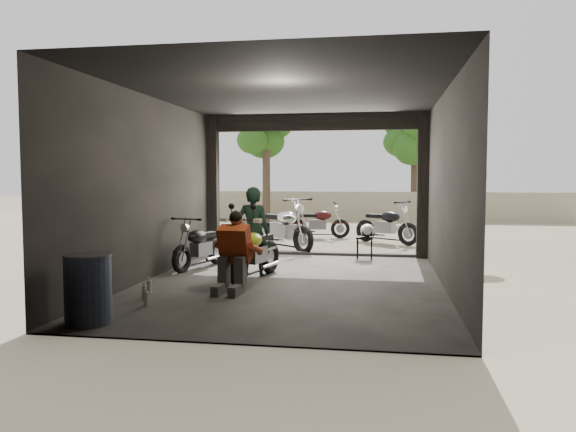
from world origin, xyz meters
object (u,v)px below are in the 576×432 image
(stool, at_px, (365,240))
(sign_post, at_px, (469,193))
(rider, at_px, (253,232))
(left_bike, at_px, (200,243))
(mechanic, at_px, (232,254))
(oil_drum, at_px, (88,290))
(outside_bike_a, at_px, (283,224))
(outside_bike_b, at_px, (319,220))
(outside_bike_c, at_px, (386,222))
(main_bike, at_px, (255,248))
(helmet, at_px, (367,230))

(stool, distance_m, sign_post, 2.40)
(rider, bearing_deg, left_bike, -24.82)
(mechanic, bearing_deg, oil_drum, -116.22)
(left_bike, relative_size, rider, 0.94)
(left_bike, bearing_deg, oil_drum, -74.50)
(rider, bearing_deg, outside_bike_a, -85.51)
(outside_bike_b, bearing_deg, outside_bike_c, -126.42)
(main_bike, distance_m, outside_bike_b, 6.79)
(left_bike, height_order, rider, rider)
(main_bike, height_order, stool, main_bike)
(main_bike, distance_m, left_bike, 1.62)
(left_bike, relative_size, outside_bike_b, 0.97)
(outside_bike_a, height_order, helmet, outside_bike_a)
(rider, xyz_separation_m, helmet, (1.98, 2.41, -0.17))
(main_bike, distance_m, outside_bike_a, 3.83)
(main_bike, bearing_deg, stool, 69.38)
(oil_drum, bearing_deg, outside_bike_c, 68.18)
(outside_bike_a, xyz_separation_m, outside_bike_b, (0.55, 2.95, -0.12))
(outside_bike_c, height_order, rider, rider)
(outside_bike_c, height_order, oil_drum, outside_bike_c)
(left_bike, relative_size, helmet, 4.92)
(rider, relative_size, mechanic, 1.32)
(left_bike, height_order, oil_drum, left_bike)
(stool, bearing_deg, main_bike, -124.06)
(rider, relative_size, stool, 3.23)
(mechanic, distance_m, stool, 4.36)
(outside_bike_c, bearing_deg, sign_post, -116.65)
(helmet, bearing_deg, outside_bike_b, 88.02)
(left_bike, height_order, helmet, left_bike)
(left_bike, height_order, outside_bike_a, outside_bike_a)
(outside_bike_a, bearing_deg, rider, -136.26)
(outside_bike_b, distance_m, helmet, 4.35)
(main_bike, xyz_separation_m, stool, (1.83, 2.70, -0.13))
(stool, bearing_deg, outside_bike_b, 109.54)
(rider, relative_size, oil_drum, 1.89)
(outside_bike_b, relative_size, mechanic, 1.28)
(left_bike, relative_size, outside_bike_a, 0.80)
(outside_bike_a, bearing_deg, outside_bike_c, -9.61)
(mechanic, height_order, oil_drum, mechanic)
(rider, xyz_separation_m, stool, (1.92, 2.41, -0.38))
(mechanic, bearing_deg, helmet, 67.74)
(main_bike, height_order, left_bike, main_bike)
(outside_bike_a, distance_m, mechanic, 5.04)
(outside_bike_b, distance_m, stool, 4.33)
(outside_bike_a, relative_size, sign_post, 0.87)
(mechanic, bearing_deg, left_bike, 124.22)
(rider, relative_size, helmet, 5.25)
(main_bike, relative_size, helmet, 5.44)
(left_bike, distance_m, sign_post, 5.69)
(outside_bike_b, distance_m, rider, 6.51)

